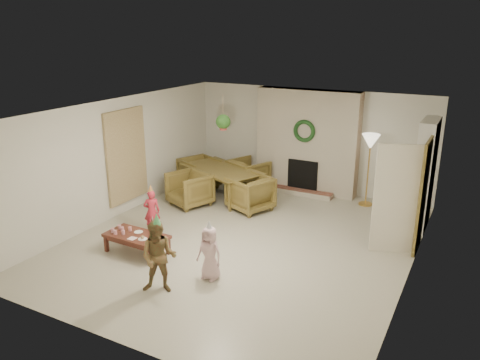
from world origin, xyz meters
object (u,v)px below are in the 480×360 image
Objects in this scene: child_red at (152,211)px; dining_table at (220,183)px; dining_chair_near at (190,189)px; coffee_table_top at (137,236)px; dining_chair_left at (199,173)px; child_pink at (210,253)px; dining_chair_far at (248,175)px; child_plaid at (159,257)px; dining_chair_right at (250,193)px.

dining_table is at bearing -131.89° from child_red.
dining_chair_near is 0.74× the size of coffee_table_top.
child_pink is (2.61, -3.77, 0.06)m from dining_chair_left.
dining_chair_near is 0.95× the size of child_pink.
dining_chair_far is at bearing 90.00° from dining_table.
child_plaid is (1.67, -3.31, 0.19)m from dining_chair_near.
dining_chair_right is 0.95× the size of child_pink.
child_pink is at bearing 114.17° from child_red.
dining_chair_far is at bearing -136.94° from child_red.
child_pink reaches higher than dining_chair_far.
dining_chair_far is at bearing 77.40° from child_plaid.
dining_chair_right is (1.82, -0.76, 0.00)m from dining_chair_left.
child_pink is at bearing -122.53° from dining_chair_left.
child_red is at bearing 112.32° from coffee_table_top.
dining_table is at bearing 90.00° from dining_chair_far.
dining_chair_near is at bearing 90.00° from dining_chair_far.
dining_chair_far is at bearing 90.00° from dining_chair_near.
dining_chair_right is 3.71m from child_plaid.
dining_chair_near is 2.51m from coffee_table_top.
dining_chair_far is 0.74× the size of coffee_table_top.
child_red reaches higher than dining_chair_far.
dining_chair_near is at bearing -135.00° from dining_chair_left.
child_pink is (2.14, -2.62, 0.06)m from dining_chair_near.
dining_chair_left is 0.95× the size of child_pink.
dining_chair_left is at bearing 135.00° from dining_chair_near.
coffee_table_top is (0.51, -2.46, -0.06)m from dining_chair_near.
child_red is (0.65, -2.74, 0.05)m from dining_chair_left.
dining_chair_far is 0.95× the size of child_pink.
dining_chair_far is at bearing -128.66° from dining_chair_right.
dining_chair_left is 4.95m from child_plaid.
child_red is at bearing 106.93° from child_plaid.
dining_chair_far is 5.03m from child_plaid.
dining_table is 2.34× the size of dining_chair_near.
child_red is 2.28m from child_plaid.
dining_chair_far and dining_chair_right have the same top height.
child_red reaches higher than coffee_table_top.
dining_chair_left is 2.82m from child_red.
coffee_table_top is (0.98, -3.61, -0.06)m from dining_chair_left.
child_pink is (1.63, -0.16, 0.12)m from coffee_table_top.
dining_chair_near is 1.75m from dining_chair_far.
dining_table is at bearing 120.51° from child_pink.
dining_chair_near is at bearing -121.62° from child_red.
dining_chair_left is at bearing -114.79° from child_red.
child_pink reaches higher than dining_chair_right.
child_red reaches higher than dining_chair_left.
dining_chair_near and dining_chair_left have the same top height.
child_red is at bearing 155.14° from child_pink.
dining_chair_left is (-0.81, 0.34, 0.04)m from dining_table.
dining_chair_near is at bearing 132.04° from child_pink.
dining_chair_left is 4.58m from child_pink.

